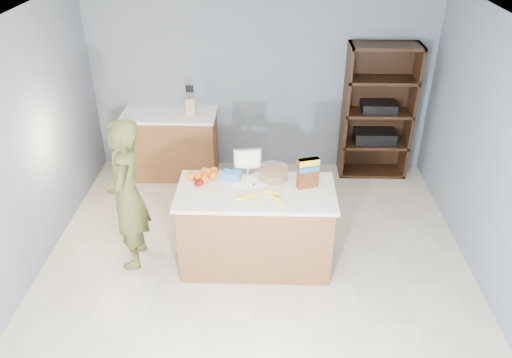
{
  "coord_description": "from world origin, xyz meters",
  "views": [
    {
      "loc": [
        0.12,
        -3.85,
        3.47
      ],
      "look_at": [
        0.0,
        0.35,
        1.0
      ],
      "focal_mm": 35.0,
      "sensor_mm": 36.0,
      "label": 1
    }
  ],
  "objects_px": {
    "counter_peninsula": "(256,230)",
    "person": "(127,196)",
    "tv": "(248,160)",
    "cereal_box": "(308,171)",
    "shelving_unit": "(377,113)"
  },
  "relations": [
    {
      "from": "shelving_unit",
      "to": "tv",
      "type": "height_order",
      "value": "shelving_unit"
    },
    {
      "from": "person",
      "to": "cereal_box",
      "type": "bearing_deg",
      "value": 87.33
    },
    {
      "from": "counter_peninsula",
      "to": "cereal_box",
      "type": "height_order",
      "value": "cereal_box"
    },
    {
      "from": "counter_peninsula",
      "to": "shelving_unit",
      "type": "relative_size",
      "value": 0.87
    },
    {
      "from": "tv",
      "to": "cereal_box",
      "type": "xyz_separation_m",
      "value": [
        0.6,
        -0.25,
        0.02
      ]
    },
    {
      "from": "counter_peninsula",
      "to": "person",
      "type": "xyz_separation_m",
      "value": [
        -1.29,
        0.01,
        0.39
      ]
    },
    {
      "from": "counter_peninsula",
      "to": "tv",
      "type": "relative_size",
      "value": 5.53
    },
    {
      "from": "counter_peninsula",
      "to": "cereal_box",
      "type": "bearing_deg",
      "value": 9.17
    },
    {
      "from": "tv",
      "to": "person",
      "type": "bearing_deg",
      "value": -164.93
    },
    {
      "from": "counter_peninsula",
      "to": "cereal_box",
      "type": "xyz_separation_m",
      "value": [
        0.51,
        0.08,
        0.67
      ]
    },
    {
      "from": "counter_peninsula",
      "to": "cereal_box",
      "type": "relative_size",
      "value": 5.0
    },
    {
      "from": "shelving_unit",
      "to": "counter_peninsula",
      "type": "bearing_deg",
      "value": -127.11
    },
    {
      "from": "tv",
      "to": "cereal_box",
      "type": "height_order",
      "value": "cereal_box"
    },
    {
      "from": "cereal_box",
      "to": "tv",
      "type": "bearing_deg",
      "value": 157.27
    },
    {
      "from": "person",
      "to": "cereal_box",
      "type": "height_order",
      "value": "person"
    }
  ]
}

